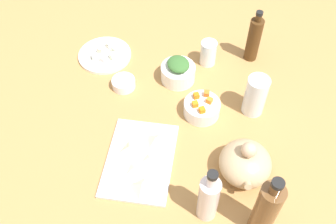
{
  "coord_description": "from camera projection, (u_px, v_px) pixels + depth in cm",
  "views": [
    {
      "loc": [
        79.09,
        5.94,
        107.08
      ],
      "look_at": [
        0.0,
        0.0,
        8.0
      ],
      "focal_mm": 41.44,
      "sensor_mm": 36.0,
      "label": 1
    }
  ],
  "objects": [
    {
      "name": "drinking_glass_0",
      "position": [
        255.0,
        96.0,
        1.28
      ],
      "size": [
        7.34,
        7.34,
        14.85
      ],
      "primitive_type": "cylinder",
      "color": "white",
      "rests_on": "tabletop"
    },
    {
      "name": "carrot_cube_2",
      "position": [
        202.0,
        110.0,
        1.26
      ],
      "size": [
        2.37,
        2.37,
        1.8
      ],
      "primitive_type": "cube",
      "rotation": [
        0.0,
        0.0,
        1.98
      ],
      "color": "orange",
      "rests_on": "bowl_carrots"
    },
    {
      "name": "tofu_cube_5",
      "position": [
        104.0,
        59.0,
        1.46
      ],
      "size": [
        2.99,
        2.99,
        2.2
      ],
      "primitive_type": "cube",
      "rotation": [
        0.0,
        0.0,
        2.64
      ],
      "color": "white",
      "rests_on": "plate_tofu"
    },
    {
      "name": "carrot_cube_4",
      "position": [
        207.0,
        94.0,
        1.31
      ],
      "size": [
        1.8,
        1.8,
        1.8
      ],
      "primitive_type": "cube",
      "rotation": [
        0.0,
        0.0,
        0.0
      ],
      "color": "orange",
      "rests_on": "bowl_carrots"
    },
    {
      "name": "plate_tofu",
      "position": [
        105.0,
        55.0,
        1.5
      ],
      "size": [
        20.31,
        20.31,
        1.2
      ],
      "primitive_type": "cylinder",
      "color": "white",
      "rests_on": "tabletop"
    },
    {
      "name": "tofu_cube_2",
      "position": [
        95.0,
        57.0,
        1.47
      ],
      "size": [
        2.9,
        2.9,
        2.2
      ],
      "primitive_type": "cube",
      "rotation": [
        0.0,
        0.0,
        0.41
      ],
      "color": "white",
      "rests_on": "plate_tofu"
    },
    {
      "name": "dumpling_2",
      "position": [
        135.0,
        169.0,
        1.17
      ],
      "size": [
        6.47,
        6.58,
        2.08
      ],
      "primitive_type": "pyramid",
      "rotation": [
        0.0,
        0.0,
        5.3
      ],
      "color": "beige",
      "rests_on": "cutting_board"
    },
    {
      "name": "tofu_cube_1",
      "position": [
        113.0,
        56.0,
        1.48
      ],
      "size": [
        3.09,
        3.09,
        2.2
      ],
      "primitive_type": "cube",
      "rotation": [
        0.0,
        0.0,
        0.66
      ],
      "color": "#E3F0CB",
      "rests_on": "plate_tofu"
    },
    {
      "name": "tofu_cube_4",
      "position": [
        115.0,
        49.0,
        1.5
      ],
      "size": [
        3.06,
        3.06,
        2.2
      ],
      "primitive_type": "cube",
      "rotation": [
        0.0,
        0.0,
        2.54
      ],
      "color": "silver",
      "rests_on": "plate_tofu"
    },
    {
      "name": "dumpling_1",
      "position": [
        143.0,
        186.0,
        1.13
      ],
      "size": [
        6.68,
        6.82,
        3.15
      ],
      "primitive_type": "pyramid",
      "rotation": [
        0.0,
        0.0,
        4.53
      ],
      "color": "beige",
      "rests_on": "cutting_board"
    },
    {
      "name": "carrot_cube_3",
      "position": [
        196.0,
        96.0,
        1.3
      ],
      "size": [
        2.29,
        2.29,
        1.8
      ],
      "primitive_type": "cube",
      "rotation": [
        0.0,
        0.0,
        0.34
      ],
      "color": "orange",
      "rests_on": "bowl_carrots"
    },
    {
      "name": "bottle_0",
      "position": [
        209.0,
        198.0,
        1.03
      ],
      "size": [
        5.71,
        5.71,
        21.76
      ],
      "color": "silver",
      "rests_on": "tabletop"
    },
    {
      "name": "tofu_cube_3",
      "position": [
        110.0,
        45.0,
        1.51
      ],
      "size": [
        3.1,
        3.1,
        2.2
      ],
      "primitive_type": "cube",
      "rotation": [
        0.0,
        0.0,
        2.29
      ],
      "color": "white",
      "rests_on": "plate_tofu"
    },
    {
      "name": "carrot_cube_1",
      "position": [
        195.0,
        104.0,
        1.28
      ],
      "size": [
        2.33,
        2.33,
        1.8
      ],
      "primitive_type": "cube",
      "rotation": [
        0.0,
        0.0,
        0.37
      ],
      "color": "orange",
      "rests_on": "bowl_carrots"
    },
    {
      "name": "tofu_cube_0",
      "position": [
        101.0,
        50.0,
        1.5
      ],
      "size": [
        2.91,
        2.91,
        2.2
      ],
      "primitive_type": "cube",
      "rotation": [
        0.0,
        0.0,
        1.15
      ],
      "color": "#FBE5CA",
      "rests_on": "plate_tofu"
    },
    {
      "name": "teapot",
      "position": [
        245.0,
        163.0,
        1.14
      ],
      "size": [
        17.7,
        15.56,
        14.83
      ],
      "color": "tan",
      "rests_on": "tabletop"
    },
    {
      "name": "dumpling_0",
      "position": [
        130.0,
        149.0,
        1.21
      ],
      "size": [
        6.97,
        7.03,
        2.91
      ],
      "primitive_type": "pyramid",
      "rotation": [
        0.0,
        0.0,
        1.86
      ],
      "color": "beige",
      "rests_on": "cutting_board"
    },
    {
      "name": "bottle_2",
      "position": [
        266.0,
        209.0,
        0.99
      ],
      "size": [
        6.35,
        6.35,
        25.26
      ],
      "color": "brown",
      "rests_on": "tabletop"
    },
    {
      "name": "cutting_board",
      "position": [
        140.0,
        160.0,
        1.21
      ],
      "size": [
        30.44,
        22.69,
        1.0
      ],
      "primitive_type": "cube",
      "rotation": [
        0.0,
        0.0,
        -0.08
      ],
      "color": "silver",
      "rests_on": "tabletop"
    },
    {
      "name": "bowl_small_side",
      "position": [
        124.0,
        83.0,
        1.39
      ],
      "size": [
        8.39,
        8.39,
        3.36
      ],
      "primitive_type": "cylinder",
      "color": "white",
      "rests_on": "tabletop"
    },
    {
      "name": "chopped_greens_mound",
      "position": [
        178.0,
        64.0,
        1.37
      ],
      "size": [
        11.34,
        10.79,
        3.09
      ],
      "primitive_type": "ellipsoid",
      "rotation": [
        0.0,
        0.0,
        0.43
      ],
      "color": "#38682E",
      "rests_on": "bowl_greens"
    },
    {
      "name": "tabletop",
      "position": [
        168.0,
        124.0,
        1.32
      ],
      "size": [
        190.0,
        190.0,
        3.0
      ],
      "primitive_type": "cube",
      "color": "#AE7E47",
      "rests_on": "ground"
    },
    {
      "name": "bottle_1",
      "position": [
        254.0,
        39.0,
        1.43
      ],
      "size": [
        4.97,
        4.97,
        21.37
      ],
      "color": "#4A2E14",
      "rests_on": "tabletop"
    },
    {
      "name": "drinking_glass_1",
      "position": [
        208.0,
        53.0,
        1.45
      ],
      "size": [
        6.0,
        6.0,
        9.75
      ],
      "primitive_type": "cylinder",
      "color": "white",
      "rests_on": "tabletop"
    },
    {
      "name": "dumpling_3",
      "position": [
        150.0,
        159.0,
        1.19
      ],
      "size": [
        6.08,
        6.52,
        2.61
      ],
      "primitive_type": "pyramid",
      "rotation": [
        0.0,
        0.0,
        1.9
      ],
      "color": "beige",
      "rests_on": "cutting_board"
    },
    {
      "name": "bowl_carrots",
      "position": [
        202.0,
        108.0,
        1.31
      ],
      "size": [
        12.27,
        12.27,
        5.17
      ],
      "primitive_type": "cylinder",
      "color": "white",
      "rests_on": "tabletop"
    },
    {
      "name": "bowl_greens",
      "position": [
        178.0,
        73.0,
        1.41
      ],
      "size": [
        12.46,
        12.46,
        6.11
      ],
      "primitive_type": "cylinder",
      "color": "white",
      "rests_on": "tabletop"
    },
    {
      "name": "carrot_cube_0",
      "position": [
        209.0,
        101.0,
        1.29
      ],
      "size": [
        2.44,
        2.44,
        1.8
      ],
      "primitive_type": "cube",
      "rotation": [
        0.0,
        0.0,
        1.07
      ],
      "color": "orange",
      "rests_on": "bowl_carrots"
    },
    {
      "name": "dumpling_4",
      "position": [
        157.0,
        139.0,
        1.23
      ],
      "size": [
        7.88,
        7.79,
        2.81
      ],
      "primitive_type": "pyramid",
      "rotation": [
        0.0,
        0.0,
        2.53
      ],
      "color": "beige",
      "rests_on": "cutting_board"
    }
  ]
}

